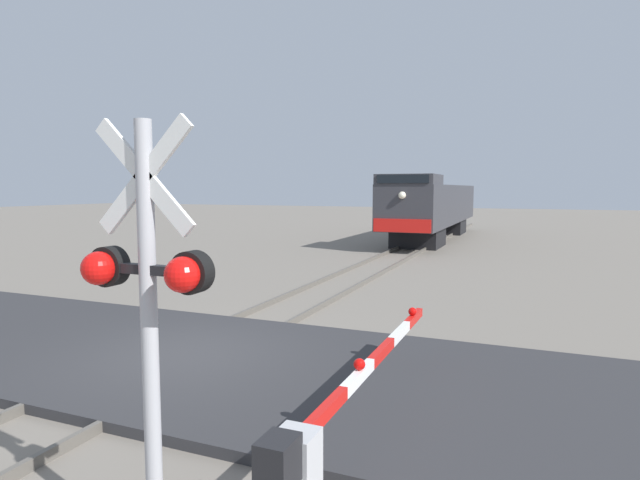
% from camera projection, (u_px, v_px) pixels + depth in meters
% --- Properties ---
extents(ground_plane, '(160.00, 160.00, 0.00)m').
position_uv_depth(ground_plane, '(184.00, 361.00, 9.57)').
color(ground_plane, slate).
extents(rail_track_left, '(0.08, 80.00, 0.15)m').
position_uv_depth(rail_track_left, '(153.00, 353.00, 9.83)').
color(rail_track_left, '#59544C').
rests_on(rail_track_left, ground_plane).
extents(rail_track_right, '(0.08, 80.00, 0.15)m').
position_uv_depth(rail_track_right, '(217.00, 362.00, 9.29)').
color(rail_track_right, '#59544C').
rests_on(rail_track_right, ground_plane).
extents(road_surface, '(36.00, 5.43, 0.15)m').
position_uv_depth(road_surface, '(184.00, 357.00, 9.56)').
color(road_surface, '#2D2D30').
rests_on(road_surface, ground_plane).
extents(locomotive, '(2.94, 17.16, 3.86)m').
position_uv_depth(locomotive, '(433.00, 207.00, 32.39)').
color(locomotive, black).
rests_on(locomotive, ground_plane).
extents(crossing_signal, '(1.18, 0.33, 3.73)m').
position_uv_depth(crossing_signal, '(147.00, 297.00, 4.22)').
color(crossing_signal, '#ADADB2').
rests_on(crossing_signal, ground_plane).
extents(crossing_gate, '(0.36, 5.76, 1.17)m').
position_uv_depth(crossing_gate, '(329.00, 430.00, 5.26)').
color(crossing_gate, silver).
rests_on(crossing_gate, ground_plane).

